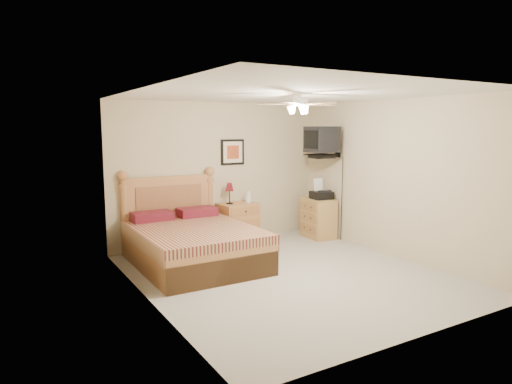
{
  "coord_description": "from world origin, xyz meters",
  "views": [
    {
      "loc": [
        -3.55,
        -5.1,
        2.04
      ],
      "look_at": [
        -0.02,
        0.9,
        1.07
      ],
      "focal_mm": 32.0,
      "sensor_mm": 36.0,
      "label": 1
    }
  ],
  "objects": [
    {
      "name": "floor",
      "position": [
        0.0,
        0.0,
        0.0
      ],
      "size": [
        4.5,
        4.5,
        0.0
      ],
      "primitive_type": "plane",
      "color": "#A39E94",
      "rests_on": "ground"
    },
    {
      "name": "ceiling",
      "position": [
        0.0,
        0.0,
        2.5
      ],
      "size": [
        4.0,
        4.5,
        0.04
      ],
      "primitive_type": "cube",
      "color": "white",
      "rests_on": "ground"
    },
    {
      "name": "wall_back",
      "position": [
        0.0,
        2.25,
        1.25
      ],
      "size": [
        4.0,
        0.04,
        2.5
      ],
      "primitive_type": "cube",
      "color": "#C4B490",
      "rests_on": "ground"
    },
    {
      "name": "wall_front",
      "position": [
        0.0,
        -2.25,
        1.25
      ],
      "size": [
        4.0,
        0.04,
        2.5
      ],
      "primitive_type": "cube",
      "color": "#C4B490",
      "rests_on": "ground"
    },
    {
      "name": "wall_left",
      "position": [
        -2.0,
        0.0,
        1.25
      ],
      "size": [
        0.04,
        4.5,
        2.5
      ],
      "primitive_type": "cube",
      "color": "#C4B490",
      "rests_on": "ground"
    },
    {
      "name": "wall_right",
      "position": [
        2.0,
        0.0,
        1.25
      ],
      "size": [
        0.04,
        4.5,
        2.5
      ],
      "primitive_type": "cube",
      "color": "#C4B490",
      "rests_on": "ground"
    },
    {
      "name": "bed",
      "position": [
        -0.97,
        1.12,
        0.69
      ],
      "size": [
        1.64,
        2.15,
        1.39
      ],
      "primitive_type": null,
      "rotation": [
        0.0,
        0.0,
        -0.0
      ],
      "color": "#AF6F46",
      "rests_on": "ground"
    },
    {
      "name": "nightstand",
      "position": [
        0.25,
        2.0,
        0.36
      ],
      "size": [
        0.7,
        0.55,
        0.71
      ],
      "primitive_type": "cube",
      "rotation": [
        0.0,
        0.0,
        0.08
      ],
      "color": "#A66935",
      "rests_on": "ground"
    },
    {
      "name": "table_lamp",
      "position": [
        0.1,
        2.03,
        0.9
      ],
      "size": [
        0.26,
        0.26,
        0.38
      ],
      "primitive_type": null,
      "rotation": [
        0.0,
        0.0,
        0.34
      ],
      "color": "#58080E",
      "rests_on": "nightstand"
    },
    {
      "name": "lotion_bottle",
      "position": [
        0.44,
        1.96,
        0.85
      ],
      "size": [
        0.11,
        0.11,
        0.27
      ],
      "primitive_type": "imported",
      "rotation": [
        0.0,
        0.0,
        -0.04
      ],
      "color": "white",
      "rests_on": "nightstand"
    },
    {
      "name": "framed_picture",
      "position": [
        0.27,
        2.23,
        1.62
      ],
      "size": [
        0.46,
        0.04,
        0.46
      ],
      "primitive_type": "cube",
      "color": "black",
      "rests_on": "wall_back"
    },
    {
      "name": "dresser",
      "position": [
        1.73,
        1.56,
        0.37
      ],
      "size": [
        0.48,
        0.66,
        0.74
      ],
      "primitive_type": "cube",
      "rotation": [
        0.0,
        0.0,
        -0.08
      ],
      "color": "#A2743A",
      "rests_on": "ground"
    },
    {
      "name": "fax_machine",
      "position": [
        1.75,
        1.51,
        0.93
      ],
      "size": [
        0.39,
        0.41,
        0.37
      ],
      "primitive_type": null,
      "rotation": [
        0.0,
        0.0,
        -0.11
      ],
      "color": "black",
      "rests_on": "dresser"
    },
    {
      "name": "magazine_lower",
      "position": [
        1.74,
        1.79,
        0.75
      ],
      "size": [
        0.25,
        0.29,
        0.02
      ],
      "primitive_type": "imported",
      "rotation": [
        0.0,
        0.0,
        -0.35
      ],
      "color": "beige",
      "rests_on": "dresser"
    },
    {
      "name": "magazine_upper",
      "position": [
        1.76,
        1.78,
        0.78
      ],
      "size": [
        0.21,
        0.26,
        0.02
      ],
      "primitive_type": "imported",
      "rotation": [
        0.0,
        0.0,
        -0.15
      ],
      "color": "tan",
      "rests_on": "magazine_lower"
    },
    {
      "name": "wall_tv",
      "position": [
        1.75,
        1.34,
        1.81
      ],
      "size": [
        0.56,
        0.46,
        0.58
      ],
      "primitive_type": null,
      "color": "black",
      "rests_on": "wall_right"
    },
    {
      "name": "ceiling_fan",
      "position": [
        0.0,
        -0.2,
        2.36
      ],
      "size": [
        1.14,
        1.14,
        0.28
      ],
      "primitive_type": null,
      "color": "white",
      "rests_on": "ceiling"
    }
  ]
}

